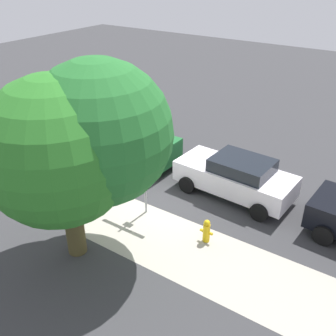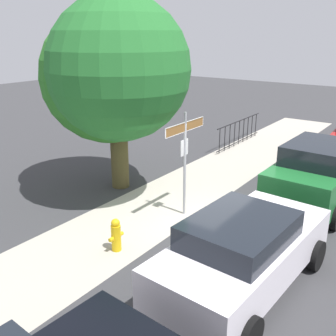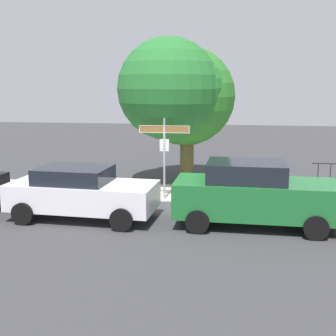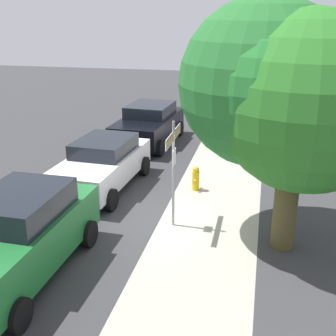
% 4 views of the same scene
% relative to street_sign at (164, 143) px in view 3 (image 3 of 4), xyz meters
% --- Properties ---
extents(ground_plane, '(60.00, 60.00, 0.00)m').
position_rel_street_sign_xyz_m(ground_plane, '(-0.08, -0.40, -1.96)').
color(ground_plane, '#38383A').
extents(sidewalk_strip, '(24.00, 2.60, 0.00)m').
position_rel_street_sign_xyz_m(sidewalk_strip, '(1.92, 0.90, -1.96)').
color(sidewalk_strip, '#B0A99A').
rests_on(sidewalk_strip, ground_plane).
extents(street_sign, '(1.72, 0.07, 2.79)m').
position_rel_street_sign_xyz_m(street_sign, '(0.00, 0.00, 0.00)').
color(street_sign, '#9EA0A5').
rests_on(street_sign, ground_plane).
extents(shade_tree, '(4.46, 4.87, 5.69)m').
position_rel_street_sign_xyz_m(shade_tree, '(0.19, 2.49, 1.65)').
color(shade_tree, '#4B4424').
rests_on(shade_tree, ground_plane).
extents(car_white, '(4.37, 2.19, 1.54)m').
position_rel_street_sign_xyz_m(car_white, '(-2.05, -2.69, -1.16)').
color(car_white, white).
rests_on(car_white, ground_plane).
extents(car_green, '(4.49, 2.10, 1.82)m').
position_rel_street_sign_xyz_m(car_green, '(2.93, -2.67, -1.04)').
color(car_green, '#1D6A2F').
rests_on(car_green, ground_plane).
extents(fire_hydrant, '(0.42, 0.22, 0.78)m').
position_rel_street_sign_xyz_m(fire_hydrant, '(-2.47, 0.20, -1.58)').
color(fire_hydrant, yellow).
rests_on(fire_hydrant, ground_plane).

